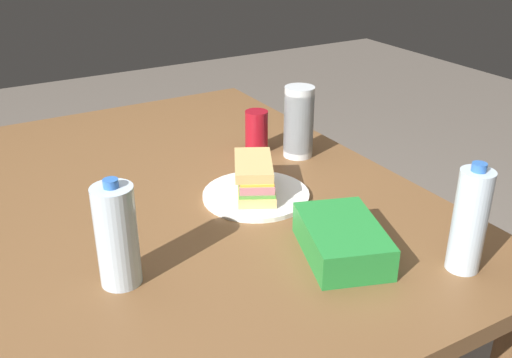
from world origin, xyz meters
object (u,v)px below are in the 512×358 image
dining_table (189,224)px  paper_plate (256,195)px  soda_can_red (257,131)px  chip_bag (342,240)px  sandwich (255,177)px  water_bottle_tall (470,221)px  plastic_cup_stack (299,122)px  water_bottle_spare (117,236)px

dining_table → paper_plate: bearing=-130.1°
paper_plate → soda_can_red: 0.30m
chip_bag → sandwich: bearing=23.4°
paper_plate → dining_table: bearing=49.9°
dining_table → chip_bag: chip_bag is taller
soda_can_red → chip_bag: 0.58m
paper_plate → soda_can_red: size_ratio=2.16×
paper_plate → water_bottle_tall: size_ratio=1.15×
soda_can_red → water_bottle_tall: 0.73m
water_bottle_tall → plastic_cup_stack: 0.64m
sandwich → chip_bag: 0.32m
water_bottle_tall → plastic_cup_stack: size_ratio=1.13×
sandwich → paper_plate: bearing=178.8°
water_bottle_tall → plastic_cup_stack: bearing=-3.3°
water_bottle_tall → water_bottle_spare: water_bottle_tall is taller
sandwich → water_bottle_tall: 0.52m
paper_plate → sandwich: (0.00, -0.00, 0.05)m
paper_plate → plastic_cup_stack: bearing=-54.6°
chip_bag → plastic_cup_stack: bearing=-4.7°
chip_bag → plastic_cup_stack: plastic_cup_stack is taller
water_bottle_tall → soda_can_red: bearing=3.9°
chip_bag → paper_plate: bearing=23.4°
dining_table → water_bottle_spare: 0.44m
soda_can_red → water_bottle_tall: bearing=-176.1°
soda_can_red → plastic_cup_stack: (-0.09, -0.09, 0.04)m
soda_can_red → dining_table: bearing=116.4°
dining_table → plastic_cup_stack: 0.42m
dining_table → plastic_cup_stack: bearing=-81.6°
paper_plate → chip_bag: chip_bag is taller
paper_plate → sandwich: 0.05m
dining_table → soda_can_red: 0.35m
paper_plate → plastic_cup_stack: plastic_cup_stack is taller
sandwich → soda_can_red: soda_can_red is taller
paper_plate → water_bottle_tall: (-0.47, -0.20, 0.10)m
plastic_cup_stack → chip_bag: bearing=155.9°
plastic_cup_stack → water_bottle_spare: (-0.35, 0.64, 0.00)m
water_bottle_tall → paper_plate: bearing=23.0°
dining_table → water_bottle_tall: water_bottle_tall is taller
paper_plate → chip_bag: 0.31m
soda_can_red → sandwich: bearing=149.1°
sandwich → water_bottle_tall: water_bottle_tall is taller
soda_can_red → water_bottle_spare: size_ratio=0.56×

